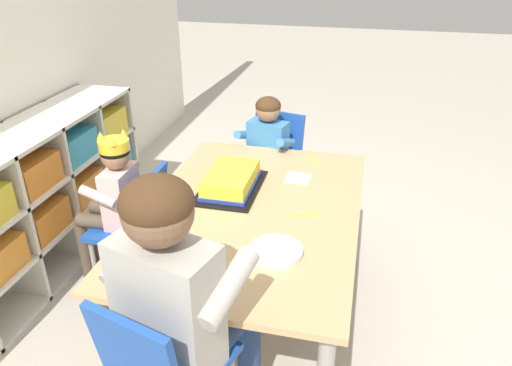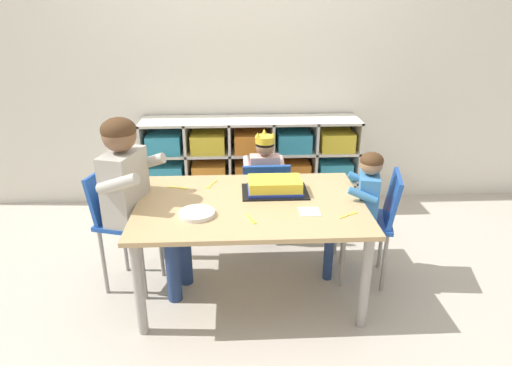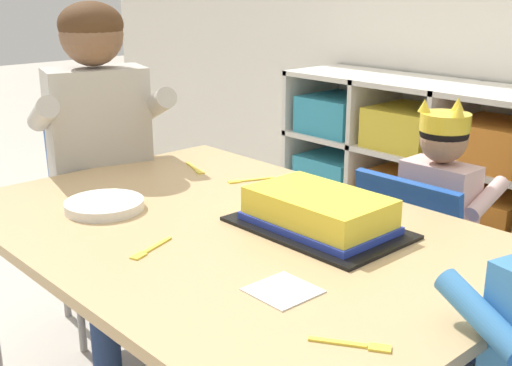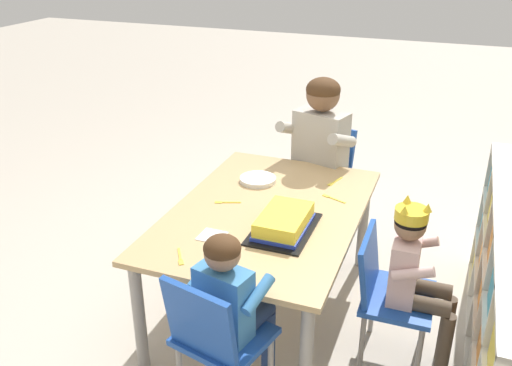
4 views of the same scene
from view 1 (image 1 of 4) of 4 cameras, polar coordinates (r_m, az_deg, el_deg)
The scene contains 15 objects.
ground at distance 2.36m, azimuth -0.38°, elevation -15.30°, with size 16.00×16.00×0.00m, color #BCB2A3.
storage_cubby_shelf at distance 2.63m, azimuth -25.54°, elevation -2.73°, with size 1.75×0.35×0.77m.
activity_table at distance 2.05m, azimuth -0.42°, elevation -4.63°, with size 1.30×0.88×0.58m.
classroom_chair_blue at distance 2.43m, azimuth -13.90°, elevation -4.19°, with size 0.36×0.33×0.62m.
child_with_crown at distance 2.41m, azimuth -16.55°, elevation -1.09°, with size 0.30×0.31×0.81m.
adult_helper_seated at distance 1.47m, azimuth -8.81°, elevation -12.57°, with size 0.47×0.46×1.07m.
classroom_chair_guest_side at distance 2.76m, azimuth 1.85°, elevation 2.24°, with size 0.39×0.38×0.71m.
guest_at_table_side at distance 2.63m, azimuth 0.91°, elevation 3.55°, with size 0.33×0.33×0.84m.
birthday_cake_on_tray at distance 2.16m, azimuth -2.99°, elevation 0.22°, with size 0.39×0.26×0.09m.
paper_plate_stack at distance 1.74m, azimuth 2.32°, elevation -8.06°, with size 0.19×0.19×0.02m, color white.
paper_napkin_square at distance 2.27m, azimuth 4.98°, elevation 0.56°, with size 0.11×0.11×0.00m, color white.
fork_near_child_seat at distance 1.74m, azimuth -11.31°, elevation -9.02°, with size 0.13×0.05×0.00m.
fork_near_cake_tray at distance 1.98m, azimuth 5.68°, elevation -3.76°, with size 0.06×0.13×0.00m.
fork_scattered_mid_table at distance 2.45m, azimuth 6.84°, elevation 2.58°, with size 0.12×0.08×0.00m.
fork_by_napkin at distance 1.90m, azimuth -10.00°, elevation -5.49°, with size 0.07×0.13×0.00m.
Camera 1 is at (-1.69, -0.41, 1.60)m, focal length 33.94 mm.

